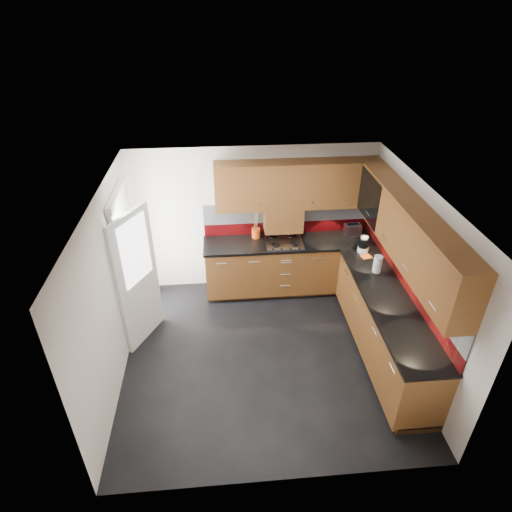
{
  "coord_description": "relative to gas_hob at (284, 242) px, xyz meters",
  "views": [
    {
      "loc": [
        -0.51,
        -4.3,
        4.33
      ],
      "look_at": [
        -0.07,
        0.65,
        1.22
      ],
      "focal_mm": 30.0,
      "sensor_mm": 36.0,
      "label": 1
    }
  ],
  "objects": [
    {
      "name": "utensil_pot",
      "position": [
        -0.43,
        0.2,
        0.09
      ],
      "size": [
        0.13,
        0.13,
        0.48
      ],
      "color": "#E04F15",
      "rests_on": "countertop"
    },
    {
      "name": "paper_towel",
      "position": [
        1.18,
        -0.93,
        0.11
      ],
      "size": [
        0.14,
        0.14,
        0.25
      ],
      "primitive_type": "cylinder",
      "rotation": [
        0.0,
        0.0,
        0.19
      ],
      "color": "white",
      "rests_on": "countertop"
    },
    {
      "name": "orange_cloth",
      "position": [
        1.16,
        -0.54,
        -0.01
      ],
      "size": [
        0.17,
        0.15,
        0.02
      ],
      "primitive_type": "cube",
      "rotation": [
        0.0,
        0.0,
        0.21
      ],
      "color": "orange",
      "rests_on": "countertop"
    },
    {
      "name": "base_cabinets",
      "position": [
        0.62,
        -0.75,
        -0.52
      ],
      "size": [
        2.7,
        3.2,
        0.95
      ],
      "color": "brown",
      "rests_on": "room"
    },
    {
      "name": "upper_cabinets",
      "position": [
        0.78,
        -0.69,
        0.88
      ],
      "size": [
        2.5,
        3.2,
        0.72
      ],
      "color": "brown",
      "rests_on": "room"
    },
    {
      "name": "backsplash",
      "position": [
        0.83,
        -0.54,
        0.26
      ],
      "size": [
        2.7,
        3.2,
        0.54
      ],
      "color": "maroon",
      "rests_on": "countertop"
    },
    {
      "name": "room",
      "position": [
        -0.45,
        -1.47,
        0.54
      ],
      "size": [
        4.0,
        3.8,
        2.64
      ],
      "color": "black"
    },
    {
      "name": "toaster",
      "position": [
        1.14,
        0.16,
        0.07
      ],
      "size": [
        0.27,
        0.18,
        0.18
      ],
      "color": "silver",
      "rests_on": "countertop"
    },
    {
      "name": "back_door",
      "position": [
        -2.23,
        -0.72,
        0.08
      ],
      "size": [
        0.42,
        1.19,
        2.04
      ],
      "color": "white",
      "rests_on": "room"
    },
    {
      "name": "food_processor",
      "position": [
        1.15,
        -0.39,
        0.11
      ],
      "size": [
        0.16,
        0.16,
        0.27
      ],
      "color": "white",
      "rests_on": "countertop"
    },
    {
      "name": "gas_hob",
      "position": [
        0.0,
        0.0,
        0.0
      ],
      "size": [
        0.58,
        0.51,
        0.05
      ],
      "color": "silver",
      "rests_on": "countertop"
    },
    {
      "name": "glass_cabinet",
      "position": [
        1.26,
        -0.4,
        0.91
      ],
      "size": [
        0.32,
        0.8,
        0.66
      ],
      "color": "black",
      "rests_on": "room"
    },
    {
      "name": "countertop",
      "position": [
        0.6,
        -0.77,
        -0.03
      ],
      "size": [
        2.72,
        3.22,
        0.04
      ],
      "color": "black",
      "rests_on": "base_cabinets"
    },
    {
      "name": "extractor_hood",
      "position": [
        0.0,
        0.17,
        0.33
      ],
      "size": [
        0.6,
        0.33,
        0.4
      ],
      "primitive_type": "cube",
      "color": "brown",
      "rests_on": "room"
    }
  ]
}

